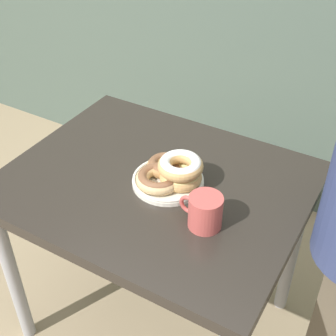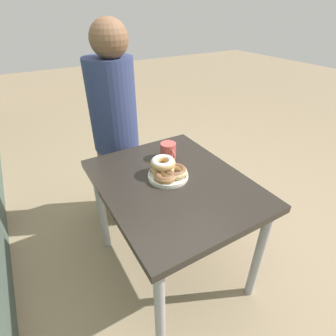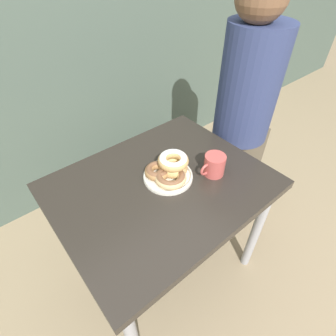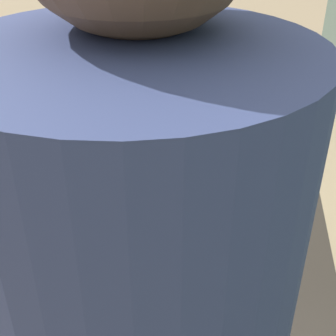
# 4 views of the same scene
# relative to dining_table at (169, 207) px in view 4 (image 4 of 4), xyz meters

# --- Properties ---
(dining_table) EXTENTS (0.94, 0.75, 0.72)m
(dining_table) POSITION_rel_dining_table_xyz_m (0.00, 0.00, 0.00)
(dining_table) COLOR #28231E
(dining_table) RESTS_ON ground_plane
(donut_plate) EXTENTS (0.24, 0.23, 0.10)m
(donut_plate) POSITION_rel_dining_table_xyz_m (0.05, 0.01, 0.13)
(donut_plate) COLOR silver
(donut_plate) RESTS_ON dining_table
(coffee_mug) EXTENTS (0.13, 0.10, 0.10)m
(coffee_mug) POSITION_rel_dining_table_xyz_m (0.22, -0.10, 0.14)
(coffee_mug) COLOR #B74C47
(coffee_mug) RESTS_ON dining_table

